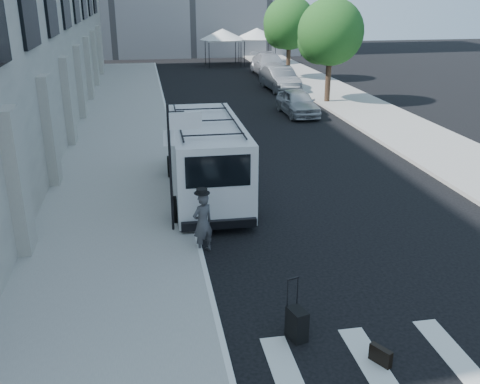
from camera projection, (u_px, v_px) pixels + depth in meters
name	position (u px, v px, depth m)	size (l,w,h in m)	color
ground	(295.00, 284.00, 12.36)	(120.00, 120.00, 0.00)	black
sidewalk_left	(124.00, 126.00, 26.35)	(4.50, 48.00, 0.15)	gray
sidewalk_right	(349.00, 101.00, 32.23)	(4.00, 56.00, 0.15)	gray
sign_pole	(178.00, 142.00, 13.97)	(1.03, 0.07, 3.50)	black
tree_near	(328.00, 34.00, 30.74)	(3.80, 3.83, 6.03)	black
tree_far	(288.00, 25.00, 39.03)	(3.80, 3.83, 6.03)	black
tent_left	(223.00, 34.00, 47.04)	(4.00, 4.00, 3.20)	black
tent_right	(257.00, 34.00, 48.03)	(4.00, 4.00, 3.20)	black
businessman	(203.00, 223.00, 13.60)	(0.59, 0.39, 1.62)	#3D3D40
briefcase	(381.00, 356.00, 9.66)	(0.12, 0.44, 0.34)	black
suitcase	(297.00, 324.00, 10.31)	(0.39, 0.50, 1.24)	black
cargo_van	(206.00, 157.00, 17.31)	(2.44, 6.71, 2.50)	silver
parked_car_a	(298.00, 102.00, 28.87)	(1.61, 4.00, 1.36)	#A3A6AB
parked_car_b	(280.00, 79.00, 35.91)	(1.65, 4.74, 1.56)	#585B5F
parked_car_c	(269.00, 65.00, 42.46)	(2.30, 5.66, 1.64)	#B3B5BC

